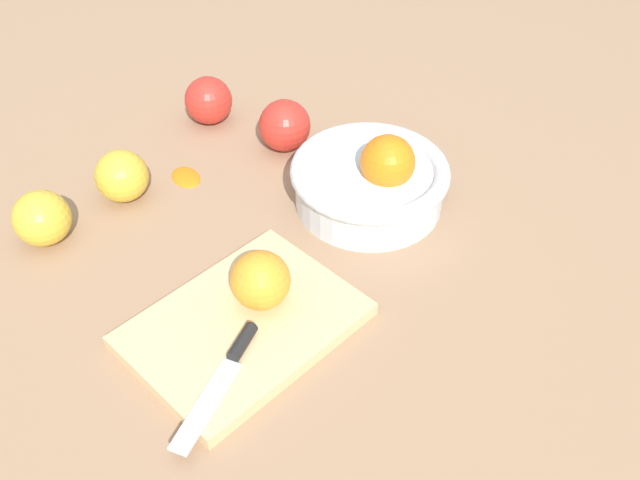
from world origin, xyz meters
TOP-DOWN VIEW (x-y plane):
  - ground_plane at (0.00, 0.00)m, footprint 2.40×2.40m
  - bowl at (-0.12, 0.11)m, footprint 0.20×0.20m
  - cutting_board at (0.14, 0.09)m, footprint 0.27×0.23m
  - orange_on_board at (0.11, 0.09)m, footprint 0.07×0.07m
  - knife at (0.20, 0.11)m, footprint 0.16×0.04m
  - apple_front_left at (-0.17, -0.06)m, footprint 0.07×0.07m
  - apple_front_right at (0.14, -0.20)m, footprint 0.07×0.07m
  - apple_front_center at (0.03, -0.18)m, footprint 0.07×0.07m
  - apple_front_left_2 at (-0.17, -0.19)m, footprint 0.07×0.07m
  - citrus_peel at (-0.04, -0.13)m, footprint 0.06×0.06m

SIDE VIEW (x-z plane):
  - ground_plane at x=0.00m, z-range 0.00..0.00m
  - citrus_peel at x=-0.04m, z-range 0.00..0.01m
  - cutting_board at x=0.14m, z-range 0.00..0.02m
  - knife at x=0.20m, z-range 0.01..0.03m
  - apple_front_center at x=0.03m, z-range 0.00..0.07m
  - apple_front_right at x=0.14m, z-range 0.00..0.07m
  - apple_front_left_2 at x=-0.17m, z-range 0.00..0.07m
  - apple_front_left at x=-0.17m, z-range 0.00..0.07m
  - bowl at x=-0.12m, z-range -0.01..0.09m
  - orange_on_board at x=0.11m, z-range 0.02..0.08m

